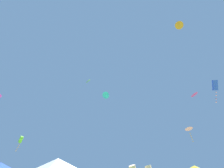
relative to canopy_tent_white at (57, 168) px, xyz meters
The scene contains 8 objects.
canopy_tent_white is the anchor object (origin of this frame).
kite_lime_diamond 29.37m from the canopy_tent_white, 93.50° to the left, with size 1.16×1.16×1.04m.
kite_pink_delta 28.80m from the canopy_tent_white, 51.45° to the left, with size 1.77×1.76×2.53m.
kite_orange_delta 31.78m from the canopy_tent_white, 39.39° to the left, with size 1.74×1.54×1.24m.
kite_blue_box 18.45m from the canopy_tent_white, 23.47° to the left, with size 0.73×0.98×2.68m.
kite_lime_box 17.38m from the canopy_tent_white, 121.51° to the left, with size 0.77×0.81×2.01m.
kite_cyan_delta 15.27m from the canopy_tent_white, 76.86° to the left, with size 1.10×0.95×0.81m.
kite_magenta_delta 25.72m from the canopy_tent_white, 42.89° to the left, with size 1.45×1.49×0.69m.
Camera 1 is at (0.15, -5.12, 1.53)m, focal length 31.79 mm.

